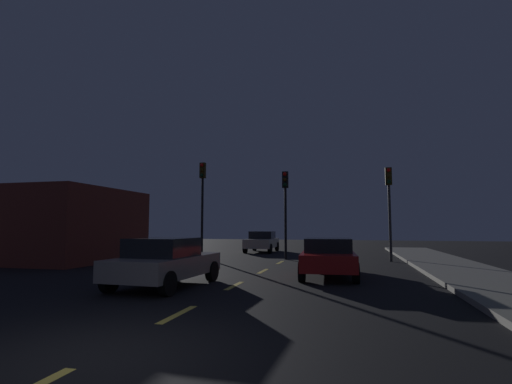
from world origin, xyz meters
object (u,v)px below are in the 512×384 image
traffic_signal_center (285,197)px  traffic_signal_left (202,191)px  traffic_signal_right (389,195)px  car_stopped_ahead (328,256)px  car_adjacent_lane (165,262)px  car_oncoming_far (262,241)px

traffic_signal_center → traffic_signal_left: bearing=180.0°
traffic_signal_right → car_stopped_ahead: traffic_signal_right is taller
traffic_signal_left → traffic_signal_center: 4.87m
car_adjacent_lane → traffic_signal_right: bearing=54.0°
traffic_signal_left → traffic_signal_center: size_ratio=1.14×
traffic_signal_left → traffic_signal_center: traffic_signal_left is taller
car_stopped_ahead → car_oncoming_far: car_oncoming_far is taller
traffic_signal_left → car_stopped_ahead: (7.47, -6.46, -3.09)m
traffic_signal_center → traffic_signal_right: (5.38, 0.00, 0.01)m
car_oncoming_far → car_stopped_ahead: bearing=-66.5°
traffic_signal_center → car_stopped_ahead: 7.46m
traffic_signal_right → car_oncoming_far: bearing=144.8°
traffic_signal_left → car_adjacent_lane: bearing=-73.7°
traffic_signal_center → car_oncoming_far: traffic_signal_center is taller
traffic_signal_right → car_adjacent_lane: size_ratio=1.20×
traffic_signal_left → car_stopped_ahead: size_ratio=1.21×
traffic_signal_center → car_adjacent_lane: (-1.92, -10.03, -2.63)m
car_adjacent_lane → car_stopped_ahead: bearing=38.2°
traffic_signal_left → car_adjacent_lane: 10.89m
traffic_signal_center → car_adjacent_lane: bearing=-100.8°
car_adjacent_lane → car_oncoming_far: 15.69m
traffic_signal_left → car_adjacent_lane: (2.94, -10.03, -3.07)m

